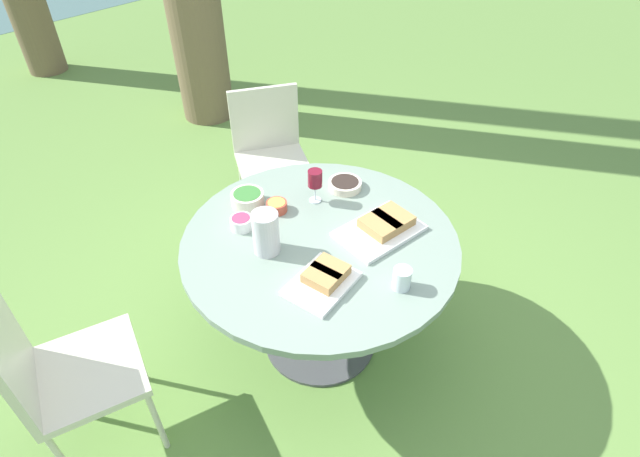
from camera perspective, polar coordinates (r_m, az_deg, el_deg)
The scene contains 13 objects.
ground_plane at distance 2.77m, azimuth -0.00°, elevation -12.51°, with size 40.00×40.00×0.00m, color #668E42.
dining_table at distance 2.32m, azimuth -0.00°, elevation -3.46°, with size 1.25×1.25×0.72m.
chair_near_left at distance 3.28m, azimuth -5.77°, elevation 9.13°, with size 0.60×0.59×0.89m.
chair_near_right at distance 2.27m, azimuth -27.56°, elevation -14.08°, with size 0.54×0.56×0.89m.
water_pitcher at distance 2.13m, azimuth -6.20°, elevation -0.47°, with size 0.12×0.12×0.20m.
wine_glass at distance 2.39m, azimuth -0.57°, elevation 5.59°, with size 0.07×0.07×0.17m.
platter_bread_main at distance 2.02m, azimuth 0.43°, elevation -5.77°, with size 0.31×0.25×0.06m.
platter_charcuterie at distance 2.28m, azimuth 7.21°, elevation 0.25°, with size 0.41×0.30×0.06m.
bowl_fries at distance 2.39m, azimuth -4.98°, elevation 2.60°, with size 0.10×0.10×0.05m.
bowl_salad at distance 2.44m, azimuth -8.29°, elevation 3.47°, with size 0.16×0.16×0.06m.
bowl_olives at distance 2.54m, azimuth 2.86°, elevation 5.08°, with size 0.17×0.17×0.04m.
bowl_dip_red at distance 2.30m, azimuth -8.98°, elevation 0.72°, with size 0.10×0.10×0.06m.
cup_water_near at distance 2.02m, azimuth 9.37°, elevation -5.62°, with size 0.08×0.08×0.10m.
Camera 1 is at (-1.25, -1.13, 2.20)m, focal length 28.00 mm.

